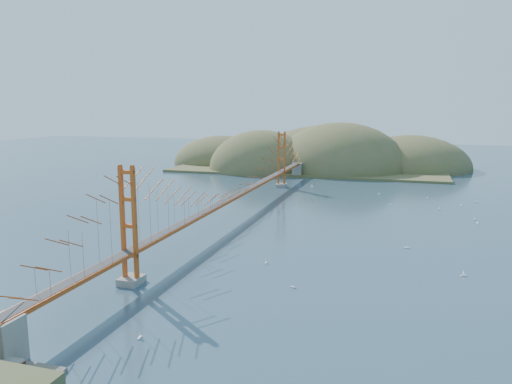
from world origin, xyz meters
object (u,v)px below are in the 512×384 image
(bridge, at_px, (234,172))
(sailboat_2, at_px, (407,247))
(sailboat_1, at_px, (391,204))
(sailboat_0, at_px, (266,262))

(bridge, bearing_deg, sailboat_2, -20.66)
(bridge, height_order, sailboat_1, bridge)
(bridge, distance_m, sailboat_1, 29.30)
(sailboat_2, height_order, sailboat_1, sailboat_2)
(bridge, distance_m, sailboat_2, 28.26)
(sailboat_1, bearing_deg, bridge, -143.13)
(bridge, bearing_deg, sailboat_0, -61.81)
(sailboat_1, bearing_deg, sailboat_2, -83.88)
(sailboat_2, relative_size, sailboat_1, 1.24)
(sailboat_0, distance_m, sailboat_1, 39.21)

